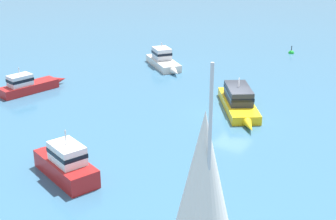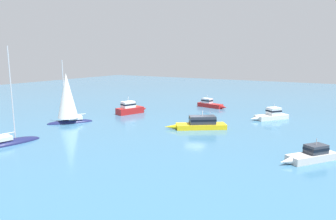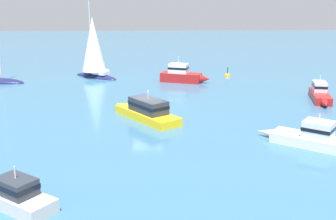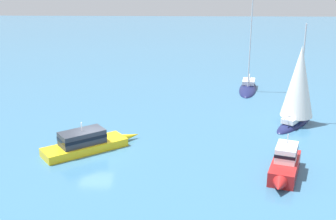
{
  "view_description": "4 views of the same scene",
  "coord_description": "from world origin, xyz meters",
  "px_view_note": "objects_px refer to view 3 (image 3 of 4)",
  "views": [
    {
      "loc": [
        13.66,
        -30.65,
        13.12
      ],
      "look_at": [
        -1.94,
        -5.97,
        1.73
      ],
      "focal_mm": 51.74,
      "sensor_mm": 36.0,
      "label": 1
    },
    {
      "loc": [
        36.56,
        17.46,
        9.59
      ],
      "look_at": [
        -4.71,
        -7.08,
        1.04
      ],
      "focal_mm": 33.32,
      "sensor_mm": 36.0,
      "label": 2
    },
    {
      "loc": [
        -0.48,
        33.64,
        9.86
      ],
      "look_at": [
        -1.64,
        1.03,
        0.8
      ],
      "focal_mm": 45.61,
      "sensor_mm": 36.0,
      "label": 3
    },
    {
      "loc": [
        -32.52,
        -6.4,
        14.54
      ],
      "look_at": [
        4.6,
        -5.53,
        1.84
      ],
      "focal_mm": 49.33,
      "sensor_mm": 36.0,
      "label": 4
    }
  ],
  "objects_px": {
    "channel_buoy": "(227,76)",
    "cabin_cruiser_3": "(320,94)",
    "cabin_cruiser_1": "(11,193)",
    "sloop": "(94,50)",
    "cabin_cruiser_2": "(311,136)",
    "launch": "(146,110)",
    "cabin_cruiser": "(182,75)"
  },
  "relations": [
    {
      "from": "cabin_cruiser_1",
      "to": "launch",
      "type": "bearing_deg",
      "value": -77.5
    },
    {
      "from": "cabin_cruiser_2",
      "to": "channel_buoy",
      "type": "distance_m",
      "value": 24.25
    },
    {
      "from": "sloop",
      "to": "cabin_cruiser_2",
      "type": "bearing_deg",
      "value": 162.37
    },
    {
      "from": "cabin_cruiser_1",
      "to": "sloop",
      "type": "relative_size",
      "value": 0.6
    },
    {
      "from": "cabin_cruiser_3",
      "to": "cabin_cruiser",
      "type": "bearing_deg",
      "value": -113.3
    },
    {
      "from": "sloop",
      "to": "launch",
      "type": "relative_size",
      "value": 1.27
    },
    {
      "from": "cabin_cruiser_1",
      "to": "channel_buoy",
      "type": "bearing_deg",
      "value": -79.94
    },
    {
      "from": "cabin_cruiser_1",
      "to": "cabin_cruiser_3",
      "type": "distance_m",
      "value": 29.92
    },
    {
      "from": "cabin_cruiser_1",
      "to": "cabin_cruiser_3",
      "type": "height_order",
      "value": "cabin_cruiser_3"
    },
    {
      "from": "cabin_cruiser",
      "to": "cabin_cruiser_1",
      "type": "relative_size",
      "value": 1.03
    },
    {
      "from": "cabin_cruiser_3",
      "to": "launch",
      "type": "relative_size",
      "value": 0.83
    },
    {
      "from": "channel_buoy",
      "to": "cabin_cruiser_1",
      "type": "bearing_deg",
      "value": 63.35
    },
    {
      "from": "channel_buoy",
      "to": "cabin_cruiser_3",
      "type": "bearing_deg",
      "value": 119.14
    },
    {
      "from": "cabin_cruiser_1",
      "to": "channel_buoy",
      "type": "distance_m",
      "value": 35.41
    },
    {
      "from": "cabin_cruiser_1",
      "to": "sloop",
      "type": "bearing_deg",
      "value": -53.16
    },
    {
      "from": "cabin_cruiser_3",
      "to": "launch",
      "type": "xyz_separation_m",
      "value": [
        16.27,
        5.55,
        0.09
      ]
    },
    {
      "from": "sloop",
      "to": "channel_buoy",
      "type": "distance_m",
      "value": 16.29
    },
    {
      "from": "launch",
      "to": "channel_buoy",
      "type": "bearing_deg",
      "value": -63.9
    },
    {
      "from": "cabin_cruiser",
      "to": "cabin_cruiser_3",
      "type": "distance_m",
      "value": 15.23
    },
    {
      "from": "cabin_cruiser",
      "to": "cabin_cruiser_1",
      "type": "height_order",
      "value": "cabin_cruiser"
    },
    {
      "from": "sloop",
      "to": "channel_buoy",
      "type": "bearing_deg",
      "value": -143.33
    },
    {
      "from": "cabin_cruiser",
      "to": "channel_buoy",
      "type": "xyz_separation_m",
      "value": [
        -5.68,
        -3.17,
        -0.8
      ]
    },
    {
      "from": "cabin_cruiser_1",
      "to": "cabin_cruiser_2",
      "type": "distance_m",
      "value": 18.81
    },
    {
      "from": "cabin_cruiser_1",
      "to": "sloop",
      "type": "height_order",
      "value": "sloop"
    },
    {
      "from": "cabin_cruiser_3",
      "to": "launch",
      "type": "bearing_deg",
      "value": -58.88
    },
    {
      "from": "cabin_cruiser",
      "to": "launch",
      "type": "height_order",
      "value": "cabin_cruiser"
    },
    {
      "from": "cabin_cruiser_2",
      "to": "launch",
      "type": "xyz_separation_m",
      "value": [
        10.95,
        -6.62,
        0.05
      ]
    },
    {
      "from": "sloop",
      "to": "cabin_cruiser_3",
      "type": "height_order",
      "value": "sloop"
    },
    {
      "from": "cabin_cruiser_3",
      "to": "sloop",
      "type": "bearing_deg",
      "value": -105.73
    },
    {
      "from": "cabin_cruiser_2",
      "to": "launch",
      "type": "height_order",
      "value": "launch"
    },
    {
      "from": "launch",
      "to": "cabin_cruiser_1",
      "type": "bearing_deg",
      "value": 120.42
    },
    {
      "from": "channel_buoy",
      "to": "cabin_cruiser_2",
      "type": "bearing_deg",
      "value": 93.28
    }
  ]
}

